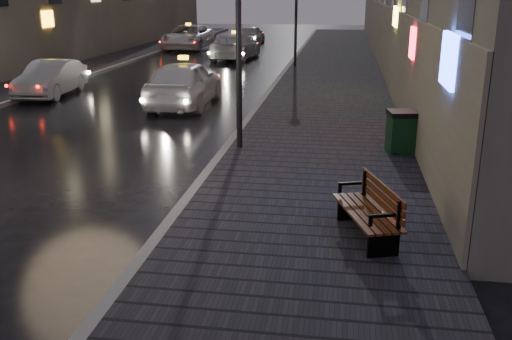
{
  "coord_description": "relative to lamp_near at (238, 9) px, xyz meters",
  "views": [
    {
      "loc": [
        4.35,
        -7.61,
        3.95
      ],
      "look_at": [
        2.88,
        2.0,
        0.85
      ],
      "focal_mm": 40.0,
      "sensor_mm": 36.0,
      "label": 1
    }
  ],
  "objects": [
    {
      "name": "ground",
      "position": [
        -1.85,
        -6.0,
        -3.49
      ],
      "size": [
        120.0,
        120.0,
        0.0
      ],
      "primitive_type": "plane",
      "color": "black",
      "rests_on": "ground"
    },
    {
      "name": "sidewalk",
      "position": [
        2.05,
        15.0,
        -3.41
      ],
      "size": [
        4.6,
        58.0,
        0.15
      ],
      "primitive_type": "cube",
      "color": "black",
      "rests_on": "ground"
    },
    {
      "name": "curb",
      "position": [
        -0.35,
        15.0,
        -3.41
      ],
      "size": [
        0.2,
        58.0,
        0.15
      ],
      "primitive_type": "cube",
      "color": "slate",
      "rests_on": "ground"
    },
    {
      "name": "sidewalk_far",
      "position": [
        -10.55,
        15.0,
        -3.41
      ],
      "size": [
        2.4,
        58.0,
        0.15
      ],
      "primitive_type": "cube",
      "color": "black",
      "rests_on": "ground"
    },
    {
      "name": "curb_far",
      "position": [
        -9.25,
        15.0,
        -3.41
      ],
      "size": [
        0.2,
        58.0,
        0.15
      ],
      "primitive_type": "cube",
      "color": "slate",
      "rests_on": "ground"
    },
    {
      "name": "lamp_near",
      "position": [
        0.0,
        0.0,
        0.0
      ],
      "size": [
        0.36,
        0.36,
        5.28
      ],
      "color": "black",
      "rests_on": "sidewalk"
    },
    {
      "name": "bench",
      "position": [
        3.04,
        -5.02,
        -2.89
      ],
      "size": [
        1.12,
        1.84,
        0.89
      ],
      "rotation": [
        0.0,
        0.0,
        0.32
      ],
      "color": "black",
      "rests_on": "sidewalk"
    },
    {
      "name": "trash_bin",
      "position": [
        3.95,
        0.15,
        -2.82
      ],
      "size": [
        0.77,
        0.77,
        1.02
      ],
      "rotation": [
        0.0,
        0.0,
        0.17
      ],
      "color": "black",
      "rests_on": "sidewalk"
    },
    {
      "name": "taxi_near",
      "position": [
        -2.99,
        5.64,
        -2.68
      ],
      "size": [
        1.93,
        4.75,
        1.62
      ],
      "primitive_type": "imported",
      "rotation": [
        0.0,
        0.0,
        3.15
      ],
      "color": "silver",
      "rests_on": "ground"
    },
    {
      "name": "car_left_mid",
      "position": [
        -8.59,
        6.81,
        -2.82
      ],
      "size": [
        1.71,
        4.14,
        1.33
      ],
      "primitive_type": "imported",
      "rotation": [
        0.0,
        0.0,
        0.08
      ],
      "color": "gray",
      "rests_on": "ground"
    },
    {
      "name": "taxi_mid",
      "position": [
        -3.84,
        19.57,
        -2.74
      ],
      "size": [
        2.54,
        5.31,
        1.49
      ],
      "primitive_type": "imported",
      "rotation": [
        0.0,
        0.0,
        3.05
      ],
      "color": "silver",
      "rests_on": "ground"
    },
    {
      "name": "taxi_far",
      "position": [
        -8.09,
        25.08,
        -2.69
      ],
      "size": [
        2.83,
        5.82,
        1.59
      ],
      "primitive_type": "imported",
      "rotation": [
        0.0,
        0.0,
        -0.03
      ],
      "color": "silver",
      "rests_on": "ground"
    },
    {
      "name": "car_far",
      "position": [
        -4.41,
        29.16,
        -2.8
      ],
      "size": [
        1.66,
        4.04,
        1.37
      ],
      "primitive_type": "imported",
      "rotation": [
        0.0,
        0.0,
        3.13
      ],
      "color": "#9E9EA5",
      "rests_on": "ground"
    }
  ]
}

